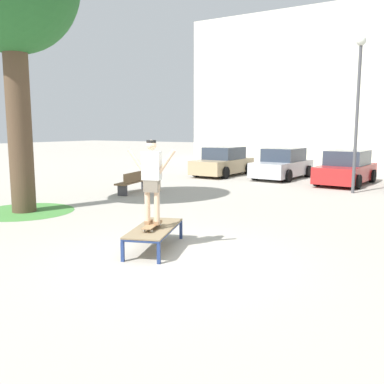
% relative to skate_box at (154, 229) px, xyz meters
% --- Properties ---
extents(ground_plane, '(120.00, 120.00, 0.00)m').
position_rel_skate_box_xyz_m(ground_plane, '(0.64, -0.23, -0.41)').
color(ground_plane, '#B2AA9E').
extents(building_facade, '(28.29, 4.00, 11.52)m').
position_rel_skate_box_xyz_m(building_facade, '(-0.29, 27.82, 5.35)').
color(building_facade, silver).
rests_on(building_facade, ground).
extents(skate_box, '(1.36, 2.05, 0.46)m').
position_rel_skate_box_xyz_m(skate_box, '(0.00, 0.00, 0.00)').
color(skate_box, navy).
rests_on(skate_box, ground).
extents(skateboard, '(0.43, 0.82, 0.09)m').
position_rel_skate_box_xyz_m(skateboard, '(0.05, -0.13, 0.12)').
color(skateboard, '#9E754C').
rests_on(skateboard, skate_box).
extents(skater, '(0.98, 0.40, 1.69)m').
position_rel_skate_box_xyz_m(skater, '(0.04, -0.13, 1.12)').
color(skater, beige).
rests_on(skater, skateboard).
extents(grass_patch_near_left, '(2.91, 2.91, 0.01)m').
position_rel_skate_box_xyz_m(grass_patch_near_left, '(-5.72, 1.24, -0.41)').
color(grass_patch_near_left, '#47893D').
rests_on(grass_patch_near_left, ground).
extents(car_tan, '(2.01, 4.25, 1.50)m').
position_rel_skate_box_xyz_m(car_tan, '(-5.14, 13.26, 0.28)').
color(car_tan, tan).
rests_on(car_tan, ground).
extents(car_silver, '(2.15, 4.31, 1.50)m').
position_rel_skate_box_xyz_m(car_silver, '(-1.96, 13.54, 0.28)').
color(car_silver, '#B7BABF').
rests_on(car_silver, ground).
extents(car_red, '(2.17, 4.32, 1.50)m').
position_rel_skate_box_xyz_m(car_red, '(1.22, 12.87, 0.28)').
color(car_red, red).
rests_on(car_red, ground).
extents(park_bench, '(0.88, 2.44, 0.83)m').
position_rel_skate_box_xyz_m(park_bench, '(-5.29, 6.05, 0.03)').
color(park_bench, brown).
rests_on(park_bench, ground).
extents(light_post, '(0.36, 0.36, 5.83)m').
position_rel_skate_box_xyz_m(light_post, '(2.02, 10.19, 3.41)').
color(light_post, '#4C4C51').
rests_on(light_post, ground).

